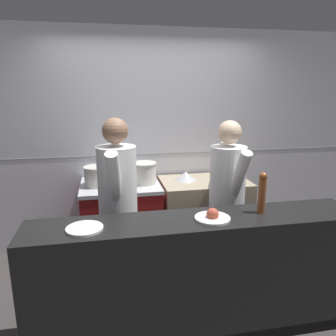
{
  "coord_description": "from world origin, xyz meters",
  "views": [
    {
      "loc": [
        -0.59,
        -2.43,
        1.95
      ],
      "look_at": [
        0.02,
        0.69,
        1.15
      ],
      "focal_mm": 35.0,
      "sensor_mm": 36.0,
      "label": 1
    }
  ],
  "objects_px": {
    "braising_pot": "(144,173)",
    "plated_dish_main": "(85,229)",
    "stock_pot": "(96,176)",
    "chef_sous": "(227,197)",
    "mixing_bowl_steel": "(186,176)",
    "sauce_pot": "(122,173)",
    "chef_head_cook": "(118,202)",
    "pepper_mill": "(262,192)",
    "oven_range": "(122,222)",
    "plated_dish_appetiser": "(212,217)"
  },
  "relations": [
    {
      "from": "mixing_bowl_steel",
      "to": "plated_dish_main",
      "type": "relative_size",
      "value": 0.94
    },
    {
      "from": "braising_pot",
      "to": "plated_dish_main",
      "type": "xyz_separation_m",
      "value": [
        -0.57,
        -1.27,
        -0.04
      ]
    },
    {
      "from": "plated_dish_main",
      "to": "plated_dish_appetiser",
      "type": "height_order",
      "value": "plated_dish_appetiser"
    },
    {
      "from": "sauce_pot",
      "to": "plated_dish_appetiser",
      "type": "xyz_separation_m",
      "value": [
        0.59,
        -1.32,
        -0.03
      ]
    },
    {
      "from": "stock_pot",
      "to": "mixing_bowl_steel",
      "type": "height_order",
      "value": "stock_pot"
    },
    {
      "from": "stock_pot",
      "to": "plated_dish_main",
      "type": "distance_m",
      "value": 1.28
    },
    {
      "from": "mixing_bowl_steel",
      "to": "sauce_pot",
      "type": "bearing_deg",
      "value": -177.77
    },
    {
      "from": "sauce_pot",
      "to": "chef_head_cook",
      "type": "relative_size",
      "value": 0.16
    },
    {
      "from": "braising_pot",
      "to": "mixing_bowl_steel",
      "type": "bearing_deg",
      "value": 9.74
    },
    {
      "from": "mixing_bowl_steel",
      "to": "pepper_mill",
      "type": "distance_m",
      "value": 1.34
    },
    {
      "from": "sauce_pot",
      "to": "pepper_mill",
      "type": "height_order",
      "value": "pepper_mill"
    },
    {
      "from": "stock_pot",
      "to": "plated_dish_appetiser",
      "type": "relative_size",
      "value": 1.01
    },
    {
      "from": "oven_range",
      "to": "braising_pot",
      "type": "distance_m",
      "value": 0.63
    },
    {
      "from": "plated_dish_main",
      "to": "pepper_mill",
      "type": "distance_m",
      "value": 1.36
    },
    {
      "from": "sauce_pot",
      "to": "chef_sous",
      "type": "distance_m",
      "value": 1.18
    },
    {
      "from": "oven_range",
      "to": "mixing_bowl_steel",
      "type": "relative_size",
      "value": 3.74
    },
    {
      "from": "plated_dish_main",
      "to": "stock_pot",
      "type": "bearing_deg",
      "value": 87.25
    },
    {
      "from": "sauce_pot",
      "to": "plated_dish_appetiser",
      "type": "height_order",
      "value": "sauce_pot"
    },
    {
      "from": "sauce_pot",
      "to": "plated_dish_main",
      "type": "xyz_separation_m",
      "value": [
        -0.34,
        -1.33,
        -0.04
      ]
    },
    {
      "from": "sauce_pot",
      "to": "chef_head_cook",
      "type": "xyz_separation_m",
      "value": [
        -0.08,
        -0.7,
        -0.09
      ]
    },
    {
      "from": "stock_pot",
      "to": "mixing_bowl_steel",
      "type": "relative_size",
      "value": 1.11
    },
    {
      "from": "braising_pot",
      "to": "chef_head_cook",
      "type": "xyz_separation_m",
      "value": [
        -0.32,
        -0.64,
        -0.09
      ]
    },
    {
      "from": "stock_pot",
      "to": "chef_head_cook",
      "type": "height_order",
      "value": "chef_head_cook"
    },
    {
      "from": "oven_range",
      "to": "pepper_mill",
      "type": "height_order",
      "value": "pepper_mill"
    },
    {
      "from": "stock_pot",
      "to": "chef_head_cook",
      "type": "bearing_deg",
      "value": -73.11
    },
    {
      "from": "mixing_bowl_steel",
      "to": "chef_sous",
      "type": "xyz_separation_m",
      "value": [
        0.23,
        -0.72,
        -0.03
      ]
    },
    {
      "from": "oven_range",
      "to": "chef_sous",
      "type": "xyz_separation_m",
      "value": [
        0.98,
        -0.67,
        0.46
      ]
    },
    {
      "from": "mixing_bowl_steel",
      "to": "chef_sous",
      "type": "bearing_deg",
      "value": -72.72
    },
    {
      "from": "oven_range",
      "to": "braising_pot",
      "type": "relative_size",
      "value": 3.36
    },
    {
      "from": "braising_pot",
      "to": "plated_dish_appetiser",
      "type": "distance_m",
      "value": 1.32
    },
    {
      "from": "plated_dish_main",
      "to": "chef_head_cook",
      "type": "xyz_separation_m",
      "value": [
        0.26,
        0.63,
        -0.05
      ]
    },
    {
      "from": "stock_pot",
      "to": "mixing_bowl_steel",
      "type": "bearing_deg",
      "value": 4.61
    },
    {
      "from": "braising_pot",
      "to": "chef_sous",
      "type": "distance_m",
      "value": 0.96
    },
    {
      "from": "chef_sous",
      "to": "plated_dish_appetiser",
      "type": "bearing_deg",
      "value": -126.24
    },
    {
      "from": "plated_dish_appetiser",
      "to": "pepper_mill",
      "type": "relative_size",
      "value": 0.81
    },
    {
      "from": "stock_pot",
      "to": "chef_head_cook",
      "type": "xyz_separation_m",
      "value": [
        0.2,
        -0.64,
        -0.08
      ]
    },
    {
      "from": "pepper_mill",
      "to": "stock_pot",
      "type": "bearing_deg",
      "value": 136.82
    },
    {
      "from": "sauce_pot",
      "to": "plated_dish_main",
      "type": "bearing_deg",
      "value": -104.37
    },
    {
      "from": "stock_pot",
      "to": "chef_sous",
      "type": "bearing_deg",
      "value": -27.69
    },
    {
      "from": "plated_dish_appetiser",
      "to": "chef_sous",
      "type": "xyz_separation_m",
      "value": [
        0.36,
        0.63,
        -0.08
      ]
    },
    {
      "from": "pepper_mill",
      "to": "chef_sous",
      "type": "relative_size",
      "value": 0.2
    },
    {
      "from": "stock_pot",
      "to": "braising_pot",
      "type": "xyz_separation_m",
      "value": [
        0.51,
        -0.0,
        0.01
      ]
    },
    {
      "from": "mixing_bowl_steel",
      "to": "plated_dish_main",
      "type": "distance_m",
      "value": 1.72
    },
    {
      "from": "pepper_mill",
      "to": "chef_sous",
      "type": "xyz_separation_m",
      "value": [
        -0.06,
        0.57,
        -0.23
      ]
    },
    {
      "from": "stock_pot",
      "to": "braising_pot",
      "type": "bearing_deg",
      "value": -0.33
    },
    {
      "from": "chef_head_cook",
      "to": "chef_sous",
      "type": "bearing_deg",
      "value": 8.61
    },
    {
      "from": "oven_range",
      "to": "plated_dish_appetiser",
      "type": "xyz_separation_m",
      "value": [
        0.62,
        -1.3,
        0.55
      ]
    },
    {
      "from": "stock_pot",
      "to": "plated_dish_main",
      "type": "bearing_deg",
      "value": -92.75
    },
    {
      "from": "pepper_mill",
      "to": "braising_pot",
      "type": "bearing_deg",
      "value": 122.74
    },
    {
      "from": "braising_pot",
      "to": "plated_dish_appetiser",
      "type": "xyz_separation_m",
      "value": [
        0.36,
        -1.27,
        -0.03
      ]
    }
  ]
}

